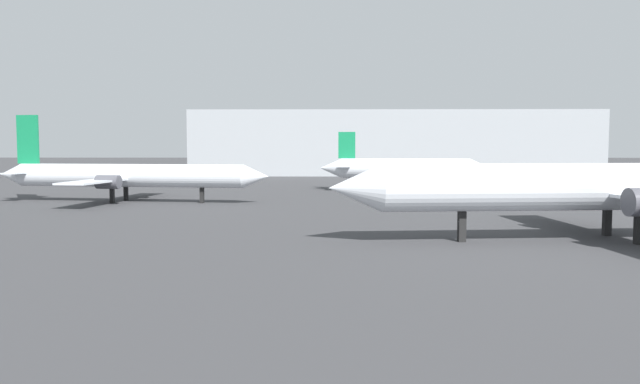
% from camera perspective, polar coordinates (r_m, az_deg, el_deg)
% --- Properties ---
extents(airplane_on_taxiway, '(34.77, 22.47, 9.82)m').
position_cam_1_polar(airplane_on_taxiway, '(43.33, 24.70, 0.44)').
color(airplane_on_taxiway, silver).
rests_on(airplane_on_taxiway, ground_plane).
extents(airplane_far_left, '(30.18, 19.78, 9.26)m').
position_cam_1_polar(airplane_far_left, '(69.22, -17.20, 1.46)').
color(airplane_far_left, silver).
rests_on(airplane_far_left, ground_plane).
extents(airplane_far_right, '(22.66, 18.22, 7.78)m').
position_cam_1_polar(airplane_far_right, '(83.37, 7.63, 2.14)').
color(airplane_far_right, silver).
rests_on(airplane_far_right, ground_plane).
extents(terminal_building, '(81.01, 19.22, 12.92)m').
position_cam_1_polar(terminal_building, '(130.98, 6.55, 4.44)').
color(terminal_building, '#999EA3').
rests_on(terminal_building, ground_plane).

